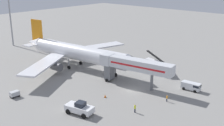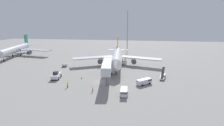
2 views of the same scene
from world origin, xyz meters
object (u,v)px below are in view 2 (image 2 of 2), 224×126
ground_crew_worker_midground (67,85)px  safety_cone_alpha (81,78)px  jet_bridge (107,65)px  ground_crew_worker_foreground (93,89)px  service_van_near_center (144,81)px  service_van_outer_right (124,92)px  apron_light_mast (128,24)px  airplane_background (16,49)px  pushback_tug (56,75)px  belt_loader_truck (163,76)px  airplane_at_gate (117,56)px  baggage_cart_mid_left (65,65)px

ground_crew_worker_midground → safety_cone_alpha: (1.36, 9.70, -0.60)m
jet_bridge → ground_crew_worker_foreground: 13.05m
service_van_near_center → service_van_outer_right: size_ratio=1.12×
service_van_near_center → apron_light_mast: 67.33m
airplane_background → safety_cone_alpha: bearing=-33.7°
service_van_near_center → ground_crew_worker_foreground: bearing=-149.0°
ground_crew_worker_foreground → pushback_tug: bearing=148.4°
belt_loader_truck → service_van_outer_right: bearing=-124.0°
service_van_outer_right → ground_crew_worker_foreground: 9.68m
service_van_near_center → safety_cone_alpha: 23.29m
airplane_at_gate → ground_crew_worker_midground: bearing=-110.5°
airplane_background → jet_bridge: bearing=-29.4°
pushback_tug → safety_cone_alpha: pushback_tug is taller
belt_loader_truck → ground_crew_worker_midground: 35.03m
baggage_cart_mid_left → belt_loader_truck: bearing=-13.0°
pushback_tug → service_van_outer_right: (26.56, -11.60, -0.12)m
service_van_near_center → airplane_at_gate: bearing=117.7°
pushback_tug → airplane_background: airplane_background is taller
airplane_at_gate → pushback_tug: size_ratio=6.87×
belt_loader_truck → airplane_at_gate: bearing=141.2°
ground_crew_worker_midground → airplane_background: airplane_background is taller
ground_crew_worker_foreground → service_van_near_center: bearing=31.0°
baggage_cart_mid_left → apron_light_mast: apron_light_mast is taller
belt_loader_truck → apron_light_mast: (-18.07, 55.28, 18.90)m
airplane_at_gate → apron_light_mast: (1.59, 39.48, 14.92)m
belt_loader_truck → baggage_cart_mid_left: (-43.84, 10.13, -0.00)m
jet_bridge → service_van_outer_right: size_ratio=4.22×
pushback_tug → airplane_background: size_ratio=0.14×
baggage_cart_mid_left → pushback_tug: bearing=-75.6°
ground_crew_worker_midground → pushback_tug: bearing=134.1°
ground_crew_worker_foreground → ground_crew_worker_midground: size_ratio=0.87×
belt_loader_truck → apron_light_mast: size_ratio=0.26×
service_van_outer_right → safety_cone_alpha: (-17.23, 13.09, -0.76)m
ground_crew_worker_midground → safety_cone_alpha: ground_crew_worker_midground is taller
ground_crew_worker_foreground → airplane_background: size_ratio=0.04×
apron_light_mast → service_van_outer_right: bearing=-85.9°
belt_loader_truck → safety_cone_alpha: size_ratio=10.02×
pushback_tug → ground_crew_worker_foreground: 19.91m
airplane_background → airplane_at_gate: bearing=-12.8°
pushback_tug → baggage_cart_mid_left: 18.05m
pushback_tug → service_van_outer_right: pushback_tug is taller
baggage_cart_mid_left → ground_crew_worker_foreground: ground_crew_worker_foreground is taller
airplane_at_gate → apron_light_mast: apron_light_mast is taller
airplane_at_gate → jet_bridge: 21.62m
airplane_at_gate → baggage_cart_mid_left: airplane_at_gate is taller
baggage_cart_mid_left → airplane_at_gate: bearing=13.2°
belt_loader_truck → ground_crew_worker_foreground: (-22.40, -17.79, 0.07)m
jet_bridge → safety_cone_alpha: (-9.89, -0.06, -5.12)m
safety_cone_alpha → apron_light_mast: bearing=78.9°
service_van_outer_right → pushback_tug: bearing=156.4°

